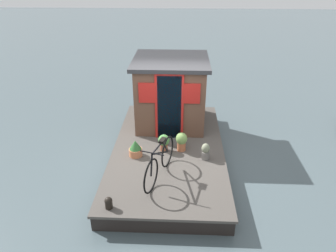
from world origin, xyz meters
The scene contains 9 objects.
ground_plane centered at (0.00, 0.00, 0.00)m, with size 60.00×60.00×0.00m, color #4C5B60.
houseboat_deck centered at (0.00, 0.00, 0.20)m, with size 4.99×2.73×0.41m.
houseboat_cabin centered at (1.38, 0.00, 1.35)m, with size 1.98×2.00×1.86m.
bicycle centered at (-1.24, 0.12, 0.80)m, with size 1.62×0.62×0.86m.
potted_plant_fern centered at (-0.12, -0.33, 0.67)m, with size 0.28×0.28×0.47m.
potted_plant_rosemary centered at (-0.47, -0.89, 0.60)m, with size 0.20×0.20×0.40m.
potted_plant_thyme centered at (-0.16, 0.10, 0.65)m, with size 0.28×0.28×0.43m.
potted_plant_basil centered at (-0.43, 0.76, 0.60)m, with size 0.32×0.32×0.41m.
mooring_bollard centered at (-2.25, 1.02, 0.53)m, with size 0.15×0.15×0.25m.
Camera 1 is at (-6.71, -0.31, 4.52)m, focal length 33.54 mm.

